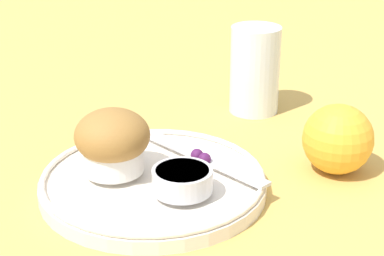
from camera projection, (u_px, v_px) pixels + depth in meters
name	position (u px, v px, depth m)	size (l,w,h in m)	color
ground_plane	(175.00, 186.00, 0.66)	(3.00, 3.00, 0.00)	tan
plate	(153.00, 182.00, 0.65)	(0.23, 0.23, 0.02)	silver
muffin	(113.00, 141.00, 0.64)	(0.08, 0.08, 0.07)	silver
cream_ramekin	(182.00, 179.00, 0.61)	(0.06, 0.06, 0.02)	silver
berry_pair	(201.00, 157.00, 0.66)	(0.03, 0.01, 0.01)	#4C194C
butter_knife	(202.00, 157.00, 0.67)	(0.18, 0.03, 0.00)	silver
orange_fruit	(338.00, 139.00, 0.68)	(0.08, 0.08, 0.08)	#F4A82D
juice_glass	(255.00, 70.00, 0.83)	(0.06, 0.06, 0.11)	silver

